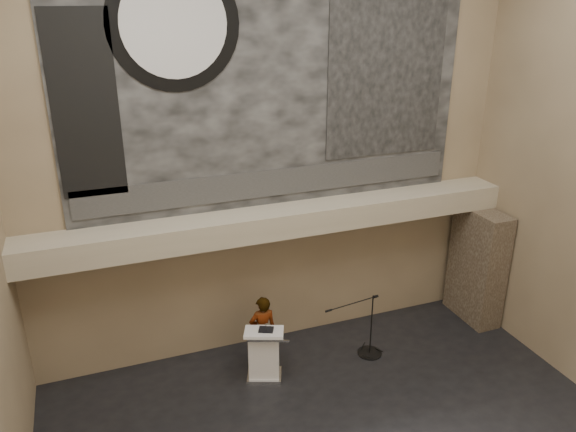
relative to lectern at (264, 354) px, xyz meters
name	(u,v)px	position (x,y,z in m)	size (l,w,h in m)	color
wall_back	(274,153)	(0.70, 1.32, 3.70)	(10.00, 0.02, 8.50)	#79664C
soffit	(281,221)	(0.70, 0.92, 2.40)	(10.00, 0.80, 0.50)	tan
sprinkler_left	(204,246)	(-0.90, 0.87, 2.12)	(0.04, 0.04, 0.06)	#B2893D
sprinkler_right	(366,222)	(2.60, 0.87, 2.12)	(0.04, 0.04, 0.06)	#B2893D
banner	(274,78)	(0.70, 1.29, 5.15)	(8.00, 0.05, 5.00)	black
banner_text_strip	(275,183)	(0.70, 1.25, 3.10)	(7.76, 0.02, 0.55)	#2D2D2D
banner_clock_rim	(174,24)	(-1.10, 1.25, 6.15)	(2.30, 2.30, 0.02)	black
banner_clock_face	(174,24)	(-1.10, 1.23, 6.15)	(1.84, 1.84, 0.02)	silver
banner_building_print	(387,67)	(3.10, 1.25, 5.25)	(2.60, 0.02, 3.60)	black
banner_brick_print	(85,107)	(-2.70, 1.25, 4.85)	(1.10, 0.02, 3.20)	black
stone_pier	(477,265)	(5.35, 0.47, 0.80)	(0.60, 1.40, 2.70)	#3F3327
lectern	(264,354)	(0.00, 0.00, 0.00)	(0.90, 0.77, 1.14)	silver
binder	(266,330)	(0.04, -0.03, 0.56)	(0.28, 0.23, 0.04)	black
papers	(258,332)	(-0.11, -0.01, 0.55)	(0.22, 0.30, 0.01)	silver
speaker_person	(263,331)	(0.13, 0.47, 0.22)	(0.57, 0.37, 1.55)	white
mic_stand	(369,346)	(2.32, -0.04, -0.35)	(1.39, 0.52, 1.41)	black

